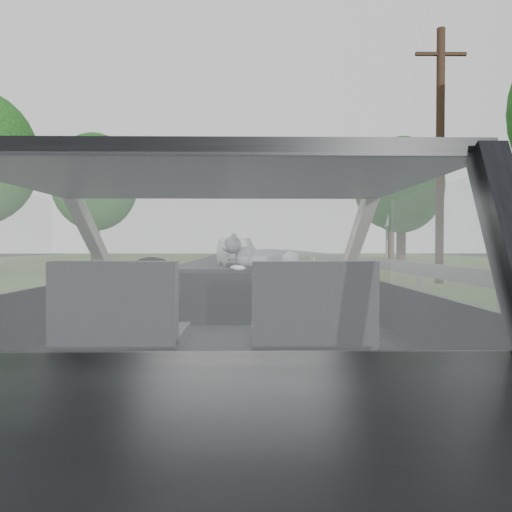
{
  "coord_description": "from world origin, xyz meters",
  "views": [
    {
      "loc": [
        0.13,
        -2.39,
        1.15
      ],
      "look_at": [
        0.18,
        0.54,
        1.09
      ],
      "focal_mm": 35.0,
      "sensor_mm": 36.0,
      "label": 1
    }
  ],
  "objects_px": {
    "subject_car": "(220,334)",
    "highway_sign": "(387,241)",
    "cat": "(269,258)",
    "utility_pole": "(440,157)",
    "other_car": "(236,252)"
  },
  "relations": [
    {
      "from": "subject_car",
      "to": "highway_sign",
      "type": "height_order",
      "value": "highway_sign"
    },
    {
      "from": "cat",
      "to": "utility_pole",
      "type": "distance_m",
      "value": 13.42
    },
    {
      "from": "other_car",
      "to": "utility_pole",
      "type": "height_order",
      "value": "utility_pole"
    },
    {
      "from": "subject_car",
      "to": "utility_pole",
      "type": "height_order",
      "value": "utility_pole"
    },
    {
      "from": "cat",
      "to": "utility_pole",
      "type": "relative_size",
      "value": 0.07
    },
    {
      "from": "other_car",
      "to": "highway_sign",
      "type": "distance_m",
      "value": 8.27
    },
    {
      "from": "highway_sign",
      "to": "utility_pole",
      "type": "distance_m",
      "value": 11.03
    },
    {
      "from": "subject_car",
      "to": "highway_sign",
      "type": "distance_m",
      "value": 24.33
    },
    {
      "from": "subject_car",
      "to": "utility_pole",
      "type": "xyz_separation_m",
      "value": [
        5.9,
        12.53,
        3.1
      ]
    },
    {
      "from": "subject_car",
      "to": "other_car",
      "type": "bearing_deg",
      "value": 91.25
    },
    {
      "from": "other_car",
      "to": "cat",
      "type": "bearing_deg",
      "value": -98.25
    },
    {
      "from": "cat",
      "to": "highway_sign",
      "type": "distance_m",
      "value": 23.6
    },
    {
      "from": "cat",
      "to": "highway_sign",
      "type": "bearing_deg",
      "value": 57.87
    },
    {
      "from": "utility_pole",
      "to": "subject_car",
      "type": "bearing_deg",
      "value": -115.22
    },
    {
      "from": "other_car",
      "to": "highway_sign",
      "type": "xyz_separation_m",
      "value": [
        7.85,
        -2.52,
        0.6
      ]
    }
  ]
}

